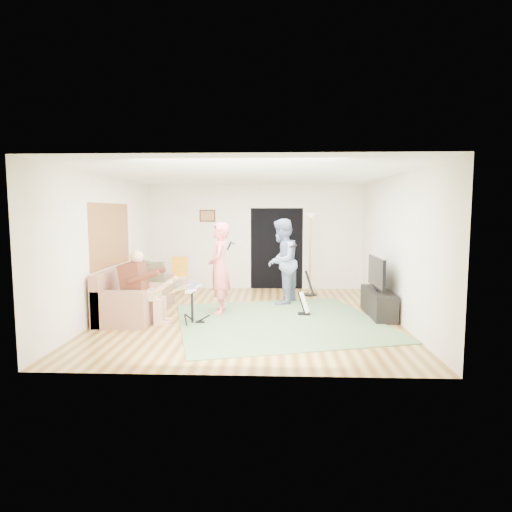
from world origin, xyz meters
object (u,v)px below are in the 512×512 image
at_px(drum_kit, 192,307).
at_px(television, 377,272).
at_px(singer, 219,268).
at_px(tv_cabinet, 378,303).
at_px(torchiere_lamp, 310,239).
at_px(guitarist, 282,262).
at_px(dining_chair, 179,281).
at_px(sofa, 133,299).
at_px(guitar_spare, 305,302).

xyz_separation_m(drum_kit, television, (3.45, 0.71, 0.55)).
bearing_deg(drum_kit, singer, 63.24).
bearing_deg(tv_cabinet, torchiere_lamp, 120.37).
relative_size(guitarist, television, 1.62).
xyz_separation_m(guitarist, dining_chair, (-2.46, 0.94, -0.60)).
bearing_deg(torchiere_lamp, tv_cabinet, -59.63).
xyz_separation_m(sofa, drum_kit, (1.30, -0.65, -0.00)).
relative_size(sofa, television, 2.00).
relative_size(sofa, singer, 1.27).
distance_m(torchiere_lamp, tv_cabinet, 2.54).
distance_m(dining_chair, tv_cabinet, 4.74).
height_order(guitarist, dining_chair, guitarist).
bearing_deg(tv_cabinet, singer, 178.61).
bearing_deg(dining_chair, torchiere_lamp, -5.30).
bearing_deg(guitar_spare, singer, 177.12).
bearing_deg(torchiere_lamp, drum_kit, -131.01).
bearing_deg(torchiere_lamp, guitarist, -126.10).
xyz_separation_m(torchiere_lamp, tv_cabinet, (1.16, -1.98, -1.10)).
height_order(singer, guitarist, guitarist).
bearing_deg(singer, dining_chair, -150.40).
bearing_deg(torchiere_lamp, sofa, -150.73).
bearing_deg(torchiere_lamp, singer, -135.60).
height_order(sofa, guitarist, guitarist).
distance_m(sofa, singer, 1.81).
bearing_deg(sofa, television, 0.77).
bearing_deg(guitar_spare, sofa, -179.06).
height_order(singer, television, singer).
bearing_deg(sofa, guitar_spare, 0.94).
height_order(singer, dining_chair, singer).
distance_m(torchiere_lamp, dining_chair, 3.32).
height_order(drum_kit, television, television).
height_order(drum_kit, tv_cabinet, drum_kit).
relative_size(drum_kit, torchiere_lamp, 0.35).
distance_m(sofa, guitarist, 3.20).
relative_size(singer, television, 1.58).
xyz_separation_m(guitar_spare, dining_chair, (-2.90, 1.97, 0.07)).
bearing_deg(drum_kit, dining_chair, 107.04).
height_order(torchiere_lamp, tv_cabinet, torchiere_lamp).
bearing_deg(television, guitar_spare, -179.63).
distance_m(drum_kit, torchiere_lamp, 3.72).
distance_m(singer, torchiere_lamp, 2.76).
relative_size(singer, dining_chair, 1.98).
xyz_separation_m(drum_kit, tv_cabinet, (3.50, 0.71, -0.05)).
bearing_deg(guitar_spare, torchiere_lamp, 82.41).
bearing_deg(singer, tv_cabinet, 85.34).
bearing_deg(singer, guitar_spare, 83.86).
xyz_separation_m(guitarist, television, (1.81, -1.02, -0.08)).
height_order(guitarist, guitar_spare, guitarist).
height_order(singer, tv_cabinet, singer).
xyz_separation_m(drum_kit, singer, (0.40, 0.79, 0.60)).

